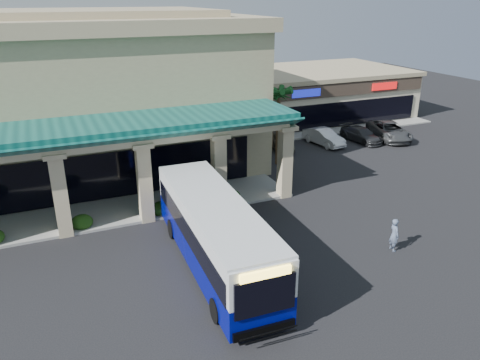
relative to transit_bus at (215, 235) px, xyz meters
name	(u,v)px	position (x,y,z in m)	size (l,w,h in m)	color
ground	(228,252)	(1.08, 1.00, -1.69)	(110.00, 110.00, 0.00)	black
main_building	(36,96)	(-6.92, 17.00, 3.98)	(30.80, 14.80, 11.35)	tan
arcade	(48,178)	(-6.92, 7.80, 1.16)	(30.00, 6.20, 5.70)	#0C4B46
strip_mall	(300,93)	(19.08, 25.00, 0.76)	(22.50, 12.50, 4.90)	beige
palm_0	(278,122)	(9.58, 12.00, 1.61)	(2.40, 2.40, 6.60)	#114217
palm_1	(272,118)	(10.58, 15.00, 1.21)	(2.40, 2.40, 5.80)	#114217
broadleaf_tree	(227,113)	(8.58, 20.00, 0.71)	(2.60, 2.60, 4.81)	#183A0D
transit_bus	(215,235)	(0.00, 0.00, 0.00)	(2.82, 12.13, 3.39)	#03087A
pedestrian	(394,235)	(8.91, -2.18, -0.81)	(0.64, 0.42, 1.76)	slate
car_silver	(281,140)	(11.72, 15.44, -1.01)	(1.62, 4.04, 1.38)	slate
car_white	(324,137)	(15.66, 14.83, -1.00)	(1.48, 4.24, 1.40)	silver
car_red	(361,135)	(19.25, 14.32, -1.06)	(1.78, 4.38, 1.27)	#303033
car_gray	(389,131)	(22.11, 14.00, -0.92)	(2.57, 5.58, 1.55)	#4E5052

